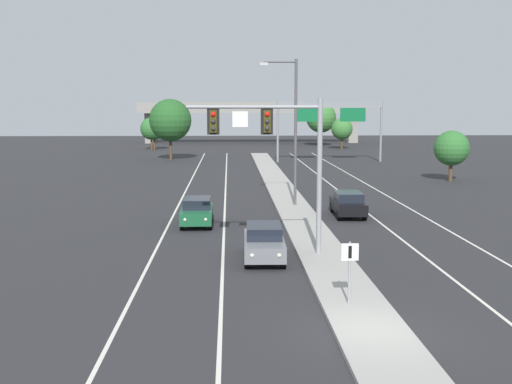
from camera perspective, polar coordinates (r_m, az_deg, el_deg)
The scene contains 20 objects.
ground_plane at distance 20.26m, azimuth 10.45°, elevation -12.51°, with size 260.00×260.00×0.00m, color #28282B.
median_island at distance 37.41m, azimuth 4.32°, elevation -2.86°, with size 2.40×110.00×0.15m, color #9E9B93.
lane_stripe_oncoming_center at distance 44.06m, azimuth -2.84°, elevation -1.31°, with size 0.14×100.00×0.01m, color silver.
lane_stripe_receding_center at distance 44.99m, azimuth 9.22°, elevation -1.21°, with size 0.14×100.00×0.01m, color silver.
edge_stripe_left at distance 44.21m, azimuth -7.12°, elevation -1.33°, with size 0.14×100.00×0.01m, color silver.
edge_stripe_right at distance 45.77m, azimuth 13.27°, elevation -1.17°, with size 0.14×100.00×0.01m, color silver.
overhead_signal_mast at distance 28.73m, azimuth 1.98°, elevation 4.41°, with size 6.20×0.44×7.20m.
median_sign_post at distance 22.09m, azimuth 8.50°, elevation -6.44°, with size 0.60×0.10×2.20m.
street_lamp_median at distance 43.41m, azimuth 3.32°, elevation 6.23°, with size 2.58×0.28×10.00m.
car_oncoming_grey at distance 28.83m, azimuth 0.73°, elevation -4.54°, with size 1.91×4.50×1.58m.
car_oncoming_green at distance 37.28m, azimuth -5.39°, elevation -1.74°, with size 1.85×4.48×1.58m.
car_receding_black at distance 40.42m, azimuth 8.36°, elevation -1.04°, with size 1.92×4.51×1.58m.
highway_sign_gantry at distance 79.25m, azimuth 6.73°, elevation 7.18°, with size 13.28×0.42×7.50m.
overpass_bridge at distance 119.43m, azimuth -0.36°, elevation 7.25°, with size 42.40×6.40×7.65m.
tree_far_right_c at distance 110.36m, azimuth 5.93°, elevation 6.73°, with size 5.25×5.25×7.59m.
tree_far_left_a at distance 102.26m, azimuth -9.24°, elevation 5.68°, with size 3.53×3.53×5.11m.
tree_far_left_c at distance 82.02m, azimuth -7.79°, elevation 6.47°, with size 5.45×5.45×7.89m.
tree_far_right_b at distance 103.28m, azimuth 7.81°, elevation 5.70°, with size 3.48×3.48×5.03m.
tree_far_left_b at distance 102.08m, azimuth -9.48°, elevation 5.69°, with size 3.56×3.56×5.16m.
tree_far_right_a at distance 61.26m, azimuth 17.33°, elevation 3.81°, with size 3.27×3.27×4.73m.
Camera 1 is at (-4.39, -18.50, 7.00)m, focal length 44.06 mm.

